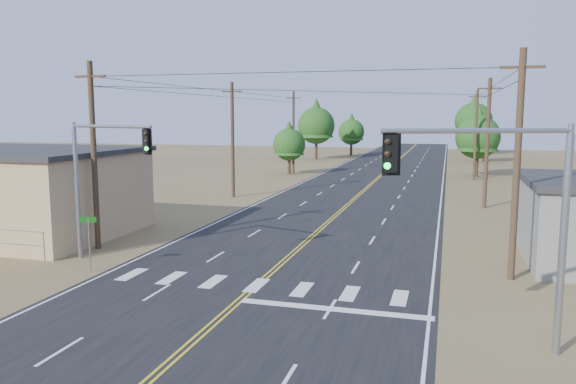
% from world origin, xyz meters
% --- Properties ---
extents(ground, '(220.00, 220.00, 0.00)m').
position_xyz_m(ground, '(0.00, 0.00, 0.00)').
color(ground, olive).
rests_on(ground, ground).
extents(road, '(15.00, 200.00, 0.02)m').
position_xyz_m(road, '(0.00, 30.00, 0.01)').
color(road, black).
rests_on(road, ground).
extents(utility_pole_left_near, '(1.80, 0.30, 10.00)m').
position_xyz_m(utility_pole_left_near, '(-10.50, 12.00, 5.12)').
color(utility_pole_left_near, '#4C3826').
rests_on(utility_pole_left_near, ground).
extents(utility_pole_left_mid, '(1.80, 0.30, 10.00)m').
position_xyz_m(utility_pole_left_mid, '(-10.50, 32.00, 5.12)').
color(utility_pole_left_mid, '#4C3826').
rests_on(utility_pole_left_mid, ground).
extents(utility_pole_left_far, '(1.80, 0.30, 10.00)m').
position_xyz_m(utility_pole_left_far, '(-10.50, 52.00, 5.12)').
color(utility_pole_left_far, '#4C3826').
rests_on(utility_pole_left_far, ground).
extents(utility_pole_right_near, '(1.80, 0.30, 10.00)m').
position_xyz_m(utility_pole_right_near, '(10.50, 12.00, 5.12)').
color(utility_pole_right_near, '#4C3826').
rests_on(utility_pole_right_near, ground).
extents(utility_pole_right_mid, '(1.80, 0.30, 10.00)m').
position_xyz_m(utility_pole_right_mid, '(10.50, 32.00, 5.12)').
color(utility_pole_right_mid, '#4C3826').
rests_on(utility_pole_right_mid, ground).
extents(utility_pole_right_far, '(1.80, 0.30, 10.00)m').
position_xyz_m(utility_pole_right_far, '(10.50, 52.00, 5.12)').
color(utility_pole_right_far, '#4C3826').
rests_on(utility_pole_right_far, ground).
extents(signal_mast_left, '(5.34, 1.95, 6.87)m').
position_xyz_m(signal_mast_left, '(-8.65, 9.51, 4.63)').
color(signal_mast_left, gray).
rests_on(signal_mast_left, ground).
extents(signal_mast_right, '(5.32, 2.42, 6.96)m').
position_xyz_m(signal_mast_right, '(9.49, 3.37, 4.70)').
color(signal_mast_right, gray).
rests_on(signal_mast_right, ground).
extents(street_sign, '(0.75, 0.21, 2.57)m').
position_xyz_m(street_sign, '(-8.15, 8.00, 1.72)').
color(street_sign, gray).
rests_on(street_sign, ground).
extents(tree_left_near, '(3.95, 3.95, 6.58)m').
position_xyz_m(tree_left_near, '(-10.98, 51.82, 4.02)').
color(tree_left_near, '#3F2D1E').
rests_on(tree_left_near, ground).
extents(tree_left_mid, '(5.96, 5.96, 9.93)m').
position_xyz_m(tree_left_mid, '(-13.05, 75.14, 6.07)').
color(tree_left_mid, '#3F2D1E').
rests_on(tree_left_mid, ground).
extents(tree_left_far, '(4.56, 4.56, 7.60)m').
position_xyz_m(tree_left_far, '(-9.00, 85.25, 4.64)').
color(tree_left_far, '#3F2D1E').
rests_on(tree_left_far, ground).
extents(tree_right_near, '(5.07, 5.07, 8.45)m').
position_xyz_m(tree_right_near, '(10.87, 54.99, 5.17)').
color(tree_right_near, '#3F2D1E').
rests_on(tree_right_near, ground).
extents(tree_right_mid, '(4.43, 4.43, 7.38)m').
position_xyz_m(tree_right_mid, '(12.80, 76.86, 4.51)').
color(tree_right_mid, '#3F2D1E').
rests_on(tree_right_mid, ground).
extents(tree_right_far, '(6.62, 6.62, 11.03)m').
position_xyz_m(tree_right_far, '(11.85, 93.87, 6.75)').
color(tree_right_far, '#3F2D1E').
rests_on(tree_right_far, ground).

